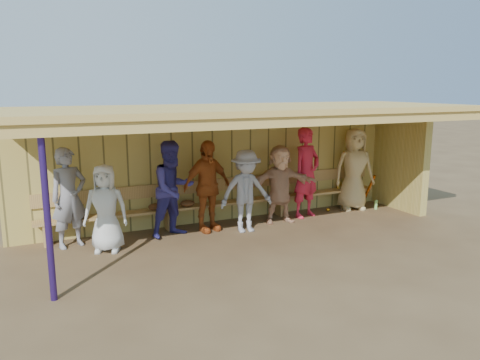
# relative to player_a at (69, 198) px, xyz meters

# --- Properties ---
(ground) EXTENTS (90.00, 90.00, 0.00)m
(ground) POSITION_rel_player_a_xyz_m (3.16, -0.81, -0.91)
(ground) COLOR brown
(ground) RESTS_ON ground
(player_a) EXTENTS (0.77, 0.63, 1.81)m
(player_a) POSITION_rel_player_a_xyz_m (0.00, 0.00, 0.00)
(player_a) COLOR gray
(player_a) RESTS_ON ground
(player_b) EXTENTS (0.89, 0.74, 1.55)m
(player_b) POSITION_rel_player_a_xyz_m (0.55, -0.52, -0.13)
(player_b) COLOR silver
(player_b) RESTS_ON ground
(player_c) EXTENTS (1.07, 0.93, 1.86)m
(player_c) POSITION_rel_player_a_xyz_m (1.87, -0.18, 0.02)
(player_c) COLOR navy
(player_c) RESTS_ON ground
(player_d) EXTENTS (1.15, 0.69, 1.83)m
(player_d) POSITION_rel_player_a_xyz_m (2.58, -0.15, 0.01)
(player_d) COLOR #AD4D1B
(player_d) RESTS_ON ground
(player_e) EXTENTS (1.11, 0.69, 1.65)m
(player_e) POSITION_rel_player_a_xyz_m (3.26, -0.51, -0.08)
(player_e) COLOR #97989F
(player_e) RESTS_ON ground
(player_f) EXTENTS (1.59, 0.69, 1.66)m
(player_f) POSITION_rel_player_a_xyz_m (4.19, -0.23, -0.07)
(player_f) COLOR tan
(player_f) RESTS_ON ground
(player_g) EXTENTS (0.83, 0.66, 1.99)m
(player_g) POSITION_rel_player_a_xyz_m (4.95, -0.08, 0.09)
(player_g) COLOR red
(player_g) RESTS_ON ground
(player_h) EXTENTS (1.07, 0.84, 1.92)m
(player_h) POSITION_rel_player_a_xyz_m (6.31, 0.00, 0.06)
(player_h) COLOR tan
(player_h) RESTS_ON ground
(dugout_structure) EXTENTS (8.80, 3.20, 2.50)m
(dugout_structure) POSITION_rel_player_a_xyz_m (3.54, -0.12, 0.79)
(dugout_structure) COLOR tan
(dugout_structure) RESTS_ON ground
(bench) EXTENTS (7.60, 0.34, 0.93)m
(bench) POSITION_rel_player_a_xyz_m (3.16, 0.31, -0.38)
(bench) COLOR tan
(bench) RESTS_ON ground
(dugout_equipment) EXTENTS (6.88, 0.62, 0.80)m
(dugout_equipment) POSITION_rel_player_a_xyz_m (2.35, 0.18, -0.42)
(dugout_equipment) COLOR #C95A17
(dugout_equipment) RESTS_ON ground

